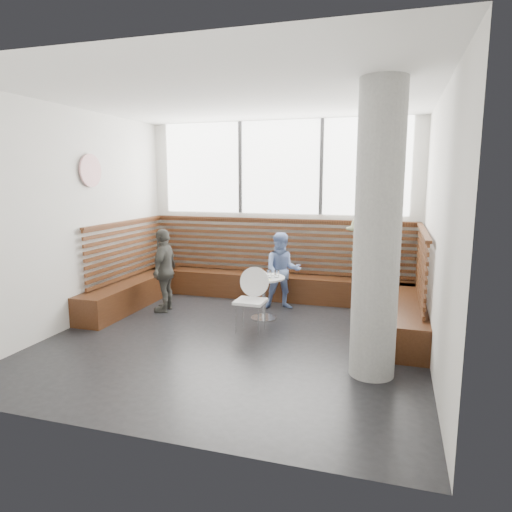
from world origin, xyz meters
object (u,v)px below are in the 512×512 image
(adult_man, at_px, (365,269))
(child_back, at_px, (282,271))
(concrete_column, at_px, (377,234))
(child_left, at_px, (164,270))
(cafe_table, at_px, (264,289))
(cafe_chair, at_px, (252,294))

(adult_man, bearing_deg, child_back, 74.43)
(concrete_column, relative_size, child_left, 2.33)
(adult_man, bearing_deg, child_left, 93.98)
(cafe_table, xyz_separation_m, adult_man, (1.51, 0.32, 0.34))
(child_back, relative_size, child_left, 0.94)
(concrete_column, distance_m, adult_man, 2.11)
(concrete_column, xyz_separation_m, cafe_table, (-1.73, 1.63, -1.12))
(child_back, bearing_deg, cafe_chair, -115.02)
(concrete_column, bearing_deg, adult_man, 96.53)
(child_back, xyz_separation_m, child_left, (-1.83, -0.68, 0.04))
(concrete_column, distance_m, child_left, 3.88)
(cafe_chair, bearing_deg, concrete_column, -29.91)
(child_back, bearing_deg, child_left, -177.26)
(child_back, bearing_deg, cafe_table, -120.01)
(cafe_chair, relative_size, child_left, 0.66)
(cafe_table, xyz_separation_m, child_left, (-1.70, -0.04, 0.20))
(concrete_column, xyz_separation_m, child_left, (-3.43, 1.58, -0.91))
(cafe_table, xyz_separation_m, child_back, (0.14, 0.64, 0.16))
(cafe_table, bearing_deg, concrete_column, -43.23)
(concrete_column, height_order, adult_man, concrete_column)
(cafe_chair, height_order, adult_man, adult_man)
(cafe_table, height_order, adult_man, adult_man)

